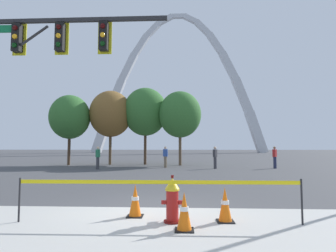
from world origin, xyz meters
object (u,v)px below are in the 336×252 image
object	(u,v)px
traffic_cone_by_hydrant	(184,212)
traffic_cone_curb_edge	(225,205)
monument_arch	(178,90)
pedestrian_near_trees	(215,157)
pedestrian_walking_left	(275,157)
traffic_cone_mid_sidewalk	(135,201)
pedestrian_walking_right	(165,157)
traffic_signal_gantry	(27,62)
pedestrian_standing_center	(98,158)
fire_hydrant	(172,200)

from	to	relation	value
traffic_cone_by_hydrant	traffic_cone_curb_edge	distance (m)	1.09
monument_arch	pedestrian_near_trees	world-z (taller)	monument_arch
monument_arch	pedestrian_walking_left	world-z (taller)	monument_arch
traffic_cone_mid_sidewalk	traffic_cone_curb_edge	distance (m)	2.01
pedestrian_walking_right	traffic_signal_gantry	bearing A→B (deg)	-106.42
traffic_cone_mid_sidewalk	monument_arch	bearing A→B (deg)	89.73
traffic_cone_curb_edge	pedestrian_near_trees	xyz separation A→B (m)	(1.50, 14.10, 0.46)
monument_arch	pedestrian_walking_right	bearing A→B (deg)	-90.51
pedestrian_walking_right	pedestrian_near_trees	bearing A→B (deg)	-11.65
pedestrian_walking_right	pedestrian_near_trees	xyz separation A→B (m)	(3.62, -0.75, 0.00)
traffic_cone_curb_edge	traffic_cone_mid_sidewalk	bearing A→B (deg)	170.09
traffic_cone_curb_edge	pedestrian_walking_right	distance (m)	15.00
traffic_cone_mid_sidewalk	pedestrian_standing_center	world-z (taller)	pedestrian_standing_center
traffic_signal_gantry	pedestrian_walking_right	distance (m)	13.48
traffic_signal_gantry	traffic_cone_curb_edge	bearing A→B (deg)	-21.96
fire_hydrant	traffic_cone_by_hydrant	size ratio (longest dim) A/B	1.36
pedestrian_standing_center	traffic_cone_by_hydrant	bearing A→B (deg)	-66.96
traffic_signal_gantry	traffic_cone_by_hydrant	bearing A→B (deg)	-31.25
traffic_cone_curb_edge	pedestrian_standing_center	size ratio (longest dim) A/B	0.46
traffic_cone_by_hydrant	pedestrian_near_trees	xyz separation A→B (m)	(2.37, 14.75, 0.46)
pedestrian_walking_left	pedestrian_near_trees	distance (m)	4.38
fire_hydrant	traffic_cone_curb_edge	world-z (taller)	fire_hydrant
pedestrian_walking_right	pedestrian_near_trees	distance (m)	3.69
pedestrian_standing_center	pedestrian_walking_right	bearing A→B (deg)	19.64
traffic_cone_mid_sidewalk	pedestrian_walking_left	bearing A→B (deg)	61.11
monument_arch	pedestrian_near_trees	size ratio (longest dim) A/B	27.68
pedestrian_walking_left	pedestrian_walking_right	bearing A→B (deg)	177.84
traffic_cone_by_hydrant	traffic_cone_mid_sidewalk	world-z (taller)	same
fire_hydrant	pedestrian_walking_right	world-z (taller)	pedestrian_walking_right
traffic_cone_curb_edge	pedestrian_standing_center	distance (m)	14.82
fire_hydrant	pedestrian_walking_left	size ratio (longest dim) A/B	0.62
fire_hydrant	pedestrian_walking_right	size ratio (longest dim) A/B	0.62
traffic_signal_gantry	fire_hydrant	bearing A→B (deg)	-27.44
monument_arch	pedestrian_walking_left	size ratio (longest dim) A/B	27.68
fire_hydrant	pedestrian_standing_center	size ratio (longest dim) A/B	0.62
traffic_cone_by_hydrant	monument_arch	bearing A→B (deg)	90.72
traffic_cone_mid_sidewalk	monument_arch	size ratio (longest dim) A/B	0.02
traffic_cone_curb_edge	pedestrian_walking_left	distance (m)	15.68
traffic_cone_curb_edge	pedestrian_standing_center	world-z (taller)	pedestrian_standing_center
pedestrian_near_trees	pedestrian_walking_left	bearing A→B (deg)	5.84
traffic_signal_gantry	pedestrian_walking_right	world-z (taller)	traffic_signal_gantry
pedestrian_near_trees	traffic_signal_gantry	bearing A→B (deg)	-121.83
pedestrian_walking_left	pedestrian_walking_right	size ratio (longest dim) A/B	1.00
traffic_cone_mid_sidewalk	pedestrian_walking_right	xyz separation A→B (m)	(-0.14, 14.50, 0.46)
fire_hydrant	traffic_signal_gantry	distance (m)	6.51
fire_hydrant	pedestrian_standing_center	xyz separation A→B (m)	(-5.64, 13.28, 0.35)
pedestrian_standing_center	pedestrian_walking_right	size ratio (longest dim) A/B	1.00
fire_hydrant	pedestrian_standing_center	world-z (taller)	pedestrian_standing_center
fire_hydrant	traffic_cone_curb_edge	xyz separation A→B (m)	(1.12, 0.09, -0.11)
traffic_cone_curb_edge	traffic_signal_gantry	world-z (taller)	traffic_signal_gantry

